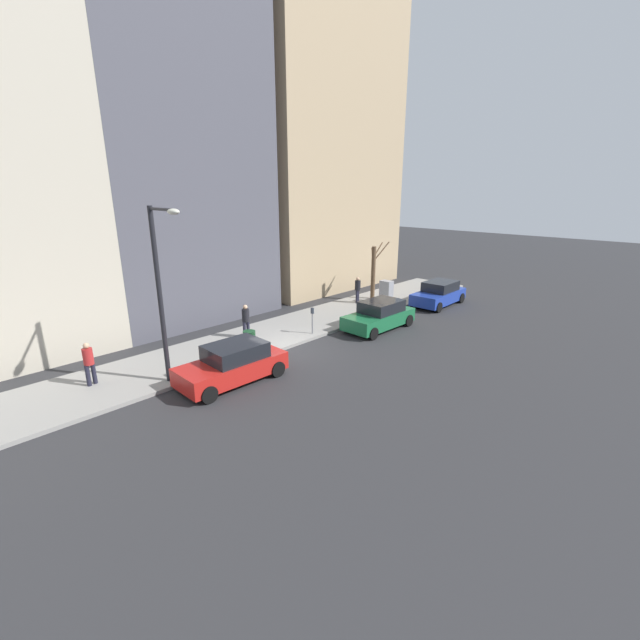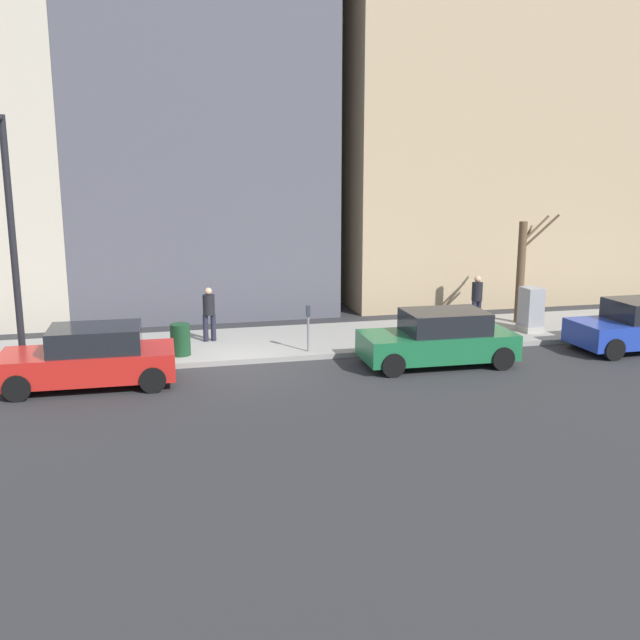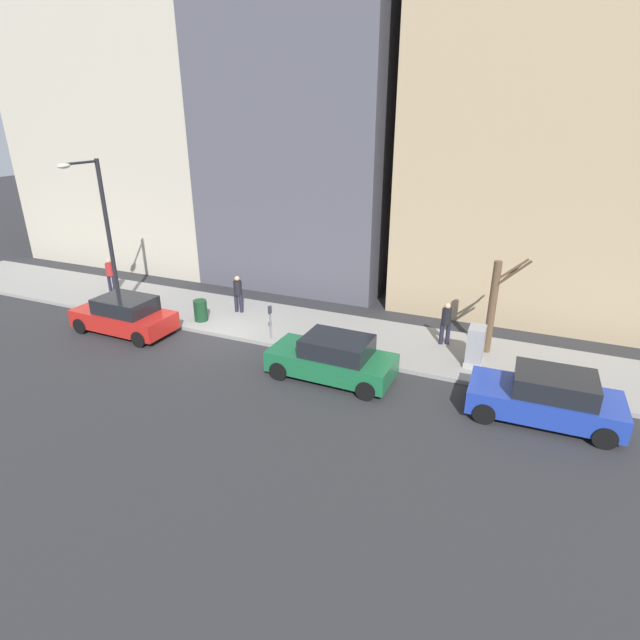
{
  "view_description": "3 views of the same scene",
  "coord_description": "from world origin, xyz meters",
  "views": [
    {
      "loc": [
        -13.99,
        12.42,
        7.22
      ],
      "look_at": [
        -0.13,
        -2.13,
        0.99
      ],
      "focal_mm": 24.0,
      "sensor_mm": 36.0,
      "label": 1
    },
    {
      "loc": [
        -19.05,
        2.24,
        5.38
      ],
      "look_at": [
        0.6,
        -2.57,
        1.03
      ],
      "focal_mm": 40.0,
      "sensor_mm": 36.0,
      "label": 2
    },
    {
      "loc": [
        -15.15,
        -11.01,
        8.3
      ],
      "look_at": [
        0.66,
        -4.19,
        1.17
      ],
      "focal_mm": 28.0,
      "sensor_mm": 36.0,
      "label": 3
    }
  ],
  "objects": [
    {
      "name": "bare_tree",
      "position": [
        2.6,
        -10.11,
        1.99
      ],
      "size": [
        1.23,
        1.22,
        3.72
      ],
      "color": "brown",
      "rests_on": "sidewalk"
    },
    {
      "name": "streetlamp",
      "position": [
        0.28,
        5.56,
        4.02
      ],
      "size": [
        1.97,
        0.32,
        6.5
      ],
      "color": "black",
      "rests_on": "sidewalk"
    },
    {
      "name": "pedestrian_midblock",
      "position": [
        2.39,
        0.48,
        1.09
      ],
      "size": [
        0.36,
        0.4,
        1.66
      ],
      "rotation": [
        0.0,
        0.0,
        4.83
      ],
      "color": "#1E1E2D",
      "rests_on": "sidewalk"
    },
    {
      "name": "pedestrian_near_meter",
      "position": [
        2.63,
        -8.51,
        1.09
      ],
      "size": [
        0.36,
        0.38,
        1.66
      ],
      "rotation": [
        0.0,
        0.0,
        1.95
      ],
      "color": "#1E1E2D",
      "rests_on": "sidewalk"
    },
    {
      "name": "utility_box",
      "position": [
        1.3,
        -9.78,
        0.85
      ],
      "size": [
        0.83,
        0.61,
        1.43
      ],
      "color": "#A8A399",
      "rests_on": "sidewalk"
    },
    {
      "name": "sidewalk",
      "position": [
        2.0,
        0.0,
        0.07
      ],
      "size": [
        4.0,
        36.0,
        0.15
      ],
      "primitive_type": "cube",
      "color": "gray",
      "rests_on": "ground"
    },
    {
      "name": "trash_bin",
      "position": [
        0.9,
        1.43,
        0.6
      ],
      "size": [
        0.56,
        0.56,
        0.9
      ],
      "primitive_type": "cylinder",
      "color": "#14381E",
      "rests_on": "sidewalk"
    },
    {
      "name": "parked_car_red",
      "position": [
        -1.06,
        3.72,
        0.74
      ],
      "size": [
        2.0,
        4.24,
        1.52
      ],
      "rotation": [
        0.0,
        0.0,
        -0.02
      ],
      "color": "red",
      "rests_on": "ground"
    },
    {
      "name": "pedestrian_far_corner",
      "position": [
        2.3,
        7.73,
        1.09
      ],
      "size": [
        0.36,
        0.39,
        1.66
      ],
      "rotation": [
        0.0,
        0.0,
        1.83
      ],
      "color": "#1E1E2D",
      "rests_on": "sidewalk"
    },
    {
      "name": "office_tower_right",
      "position": [
        11.78,
        11.11,
        11.01
      ],
      "size": [
        12.57,
        12.57,
        22.02
      ],
      "primitive_type": "cube",
      "color": "#BCB29E",
      "rests_on": "ground"
    },
    {
      "name": "parked_car_blue",
      "position": [
        -1.15,
        -12.09,
        0.74
      ],
      "size": [
        2.0,
        4.24,
        1.52
      ],
      "rotation": [
        0.0,
        0.0,
        0.02
      ],
      "color": "#1E389E",
      "rests_on": "ground"
    },
    {
      "name": "parking_meter",
      "position": [
        0.45,
        -2.18,
        0.98
      ],
      "size": [
        0.14,
        0.1,
        1.35
      ],
      "color": "slate",
      "rests_on": "sidewalk"
    },
    {
      "name": "parked_car_green",
      "position": [
        -1.28,
        -5.5,
        0.74
      ],
      "size": [
        2.0,
        4.24,
        1.52
      ],
      "rotation": [
        0.0,
        0.0,
        -0.02
      ],
      "color": "#196038",
      "rests_on": "ground"
    },
    {
      "name": "ground_plane",
      "position": [
        0.0,
        0.0,
        0.0
      ],
      "size": [
        120.0,
        120.0,
        0.0
      ],
      "primitive_type": "plane",
      "color": "#2B2B2D"
    }
  ]
}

